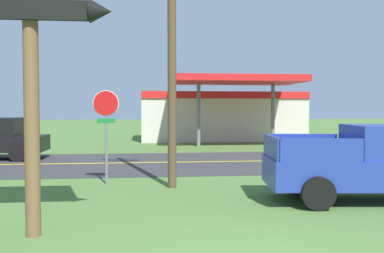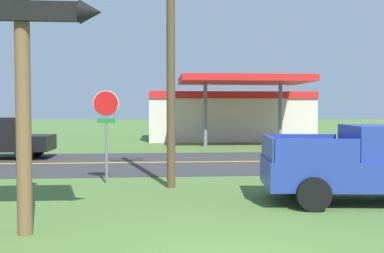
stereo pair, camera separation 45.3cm
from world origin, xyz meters
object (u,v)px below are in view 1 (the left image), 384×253
object	(u,v)px
stop_sign	(106,120)
utility_pole	(172,18)
pickup_blue_parked_on_lawn	(372,164)
gas_station	(220,114)

from	to	relation	value
stop_sign	utility_pole	xyz separation A→B (m)	(2.02, -0.80, 3.05)
utility_pole	pickup_blue_parked_on_lawn	xyz separation A→B (m)	(4.98, -2.47, -4.11)
stop_sign	pickup_blue_parked_on_lawn	xyz separation A→B (m)	(7.00, -3.27, -1.06)
pickup_blue_parked_on_lawn	stop_sign	bearing A→B (deg)	154.98
utility_pole	gas_station	size ratio (longest dim) A/B	0.80
utility_pole	gas_station	bearing A→B (deg)	75.83
utility_pole	gas_station	xyz separation A→B (m)	(4.95, 19.61, -3.13)
utility_pole	pickup_blue_parked_on_lawn	bearing A→B (deg)	-26.37
gas_station	pickup_blue_parked_on_lawn	bearing A→B (deg)	-89.93
utility_pole	gas_station	world-z (taller)	utility_pole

